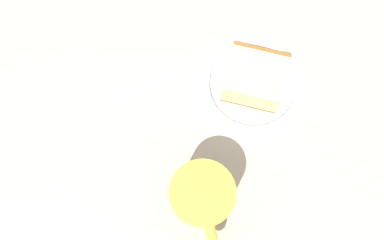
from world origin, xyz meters
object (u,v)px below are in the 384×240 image
(tea_mug, at_px, (202,197))
(teaspoon, at_px, (137,89))
(small_plate, at_px, (252,86))
(cake_slice, at_px, (255,78))

(tea_mug, relative_size, teaspoon, 0.89)
(small_plate, relative_size, teaspoon, 1.23)
(small_plate, bearing_deg, teaspoon, -8.21)
(cake_slice, xyz_separation_m, tea_mug, (0.10, 0.16, 0.02))
(cake_slice, relative_size, tea_mug, 0.97)
(cake_slice, bearing_deg, tea_mug, 56.49)
(tea_mug, bearing_deg, small_plate, -123.66)
(small_plate, distance_m, cake_slice, 0.03)
(cake_slice, height_order, tea_mug, tea_mug)
(small_plate, height_order, cake_slice, cake_slice)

